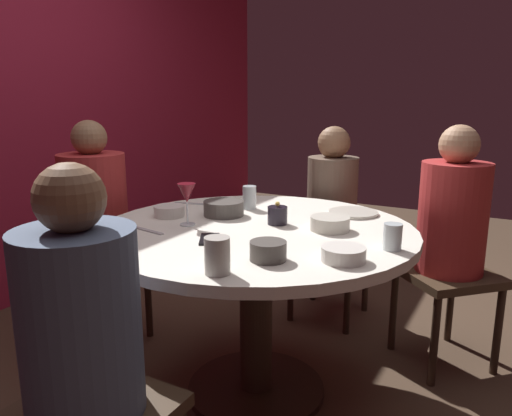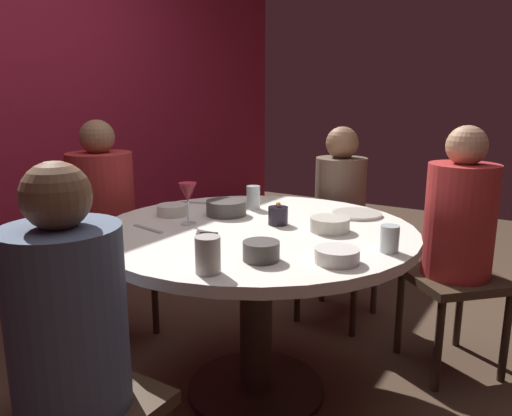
{
  "view_description": "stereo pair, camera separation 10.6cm",
  "coord_description": "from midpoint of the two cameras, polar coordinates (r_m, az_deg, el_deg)",
  "views": [
    {
      "loc": [
        -1.7,
        -0.95,
        1.28
      ],
      "look_at": [
        0.0,
        0.0,
        0.83
      ],
      "focal_mm": 34.48,
      "sensor_mm": 36.0,
      "label": 1
    },
    {
      "loc": [
        -1.65,
        -1.04,
        1.28
      ],
      "look_at": [
        0.0,
        0.0,
        0.83
      ],
      "focal_mm": 34.48,
      "sensor_mm": 36.0,
      "label": 2
    }
  ],
  "objects": [
    {
      "name": "dinner_plate",
      "position": [
        2.26,
        9.93,
        -0.55
      ],
      "size": [
        0.22,
        0.22,
        0.01
      ],
      "primitive_type": "cylinder",
      "color": "beige",
      "rests_on": "dining_table"
    },
    {
      "name": "seated_diner_back",
      "position": [
        2.61,
        -19.34,
        -0.27
      ],
      "size": [
        0.4,
        0.4,
        1.17
      ],
      "rotation": [
        0.0,
        0.0,
        4.71
      ],
      "color": "#3F2D1E",
      "rests_on": "ground"
    },
    {
      "name": "ground_plane",
      "position": [
        2.33,
        -1.39,
        -20.45
      ],
      "size": [
        8.0,
        8.0,
        0.0
      ],
      "primitive_type": "plane",
      "color": "#4C3828"
    },
    {
      "name": "bowl_rice_portion",
      "position": [
        2.23,
        -11.38,
        -0.36
      ],
      "size": [
        0.14,
        0.14,
        0.05
      ],
      "primitive_type": "cylinder",
      "color": "silver",
      "rests_on": "dining_table"
    },
    {
      "name": "cup_near_candle",
      "position": [
        2.33,
        -2.06,
        1.22
      ],
      "size": [
        0.06,
        0.06,
        0.11
      ],
      "primitive_type": "cylinder",
      "color": "silver",
      "rests_on": "dining_table"
    },
    {
      "name": "wine_glass",
      "position": [
        2.04,
        -9.51,
        1.5
      ],
      "size": [
        0.08,
        0.08,
        0.18
      ],
      "color": "silver",
      "rests_on": "dining_table"
    },
    {
      "name": "seated_diner_left",
      "position": [
        1.38,
        -21.77,
        -13.1
      ],
      "size": [
        0.4,
        0.4,
        1.13
      ],
      "rotation": [
        0.0,
        0.0,
        6.28
      ],
      "color": "#3F2D1E",
      "rests_on": "ground"
    },
    {
      "name": "fork_near_plate",
      "position": [
        2.46,
        -8.66,
        0.51
      ],
      "size": [
        0.06,
        0.18,
        0.01
      ],
      "primitive_type": "cube",
      "rotation": [
        0.0,
        0.0,
        0.26
      ],
      "color": "#B7B7BC",
      "rests_on": "dining_table"
    },
    {
      "name": "cell_phone",
      "position": [
        1.85,
        -7.06,
        -3.61
      ],
      "size": [
        0.16,
        0.13,
        0.01
      ],
      "primitive_type": "cube",
      "rotation": [
        0.0,
        0.0,
        2.11
      ],
      "color": "black",
      "rests_on": "dining_table"
    },
    {
      "name": "seated_diner_right",
      "position": [
        2.81,
        7.74,
        0.67
      ],
      "size": [
        0.4,
        0.4,
        1.12
      ],
      "rotation": [
        0.0,
        0.0,
        3.14
      ],
      "color": "#3F2D1E",
      "rests_on": "ground"
    },
    {
      "name": "bowl_small_white",
      "position": [
        2.21,
        -5.14,
        -0.03
      ],
      "size": [
        0.18,
        0.18,
        0.07
      ],
      "primitive_type": "cylinder",
      "color": "#4C4742",
      "rests_on": "dining_table"
    },
    {
      "name": "bowl_sauce_side",
      "position": [
        1.62,
        8.27,
        -5.32
      ],
      "size": [
        0.15,
        0.15,
        0.05
      ],
      "primitive_type": "cylinder",
      "color": "silver",
      "rests_on": "dining_table"
    },
    {
      "name": "knife_near_plate",
      "position": [
        2.01,
        -13.97,
        -2.55
      ],
      "size": [
        0.05,
        0.18,
        0.01
      ],
      "primitive_type": "cube",
      "rotation": [
        0.0,
        0.0,
        -0.17
      ],
      "color": "#B7B7BC",
      "rests_on": "dining_table"
    },
    {
      "name": "cup_by_left_diner",
      "position": [
        1.76,
        13.91,
        -3.27
      ],
      "size": [
        0.07,
        0.07,
        0.09
      ],
      "primitive_type": "cylinder",
      "color": "silver",
      "rests_on": "dining_table"
    },
    {
      "name": "bowl_serving_large",
      "position": [
        1.61,
        -0.47,
        -5.0
      ],
      "size": [
        0.12,
        0.12,
        0.06
      ],
      "primitive_type": "cylinder",
      "color": "#4C4742",
      "rests_on": "dining_table"
    },
    {
      "name": "cup_by_right_diner",
      "position": [
        1.49,
        -6.55,
        -5.52
      ],
      "size": [
        0.08,
        0.08,
        0.11
      ],
      "primitive_type": "cylinder",
      "color": "#B2ADA3",
      "rests_on": "dining_table"
    },
    {
      "name": "seated_diner_front_right",
      "position": [
        2.43,
        20.67,
        -1.45
      ],
      "size": [
        0.57,
        0.57,
        1.16
      ],
      "rotation": [
        0.0,
        0.0,
        2.36
      ],
      "color": "#3F2D1E",
      "rests_on": "ground"
    },
    {
      "name": "bowl_salad_center",
      "position": [
        1.98,
        7.07,
        -1.8
      ],
      "size": [
        0.16,
        0.16,
        0.06
      ],
      "primitive_type": "cylinder",
      "color": "beige",
      "rests_on": "dining_table"
    },
    {
      "name": "dining_table",
      "position": [
        2.06,
        -1.48,
        -6.54
      ],
      "size": [
        1.3,
        1.3,
        0.75
      ],
      "color": "silver",
      "rests_on": "ground"
    },
    {
      "name": "candle_holder",
      "position": [
        2.05,
        1.03,
        -0.86
      ],
      "size": [
        0.08,
        0.08,
        0.1
      ],
      "color": "black",
      "rests_on": "dining_table"
    }
  ]
}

